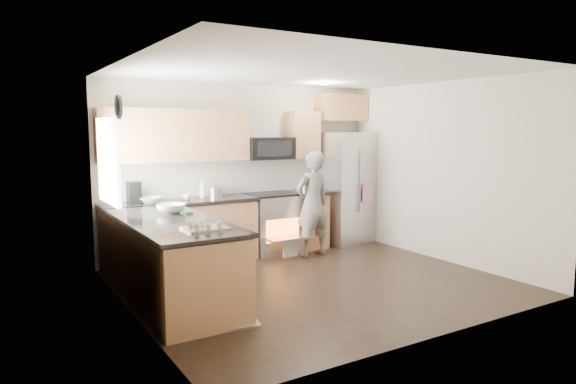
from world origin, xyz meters
TOP-DOWN VIEW (x-y plane):
  - ground at (0.00, 0.00)m, footprint 4.50×4.50m
  - room_shell at (-0.04, 0.02)m, footprint 4.54×4.04m
  - back_cabinet_run at (-0.58, 1.75)m, footprint 4.45×0.64m
  - peninsula at (-1.75, 0.25)m, footprint 0.96×2.36m
  - stove_range at (0.35, 1.69)m, footprint 0.76×0.97m
  - refrigerator at (1.77, 1.70)m, footprint 1.02×0.85m
  - person at (0.78, 1.20)m, footprint 0.60×0.40m
  - dish_rack at (-1.46, -0.75)m, footprint 0.51×0.45m

SIDE VIEW (x-z plane):
  - ground at x=0.00m, z-range 0.00..0.00m
  - dish_rack at x=-1.46m, z-range -0.06..0.21m
  - peninsula at x=-1.75m, z-range -0.05..0.98m
  - stove_range at x=0.35m, z-range -0.22..1.57m
  - person at x=0.78m, z-range 0.00..1.59m
  - refrigerator at x=1.77m, z-range 0.00..1.87m
  - back_cabinet_run at x=-0.58m, z-range -0.29..2.21m
  - room_shell at x=-0.04m, z-range 0.36..2.98m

